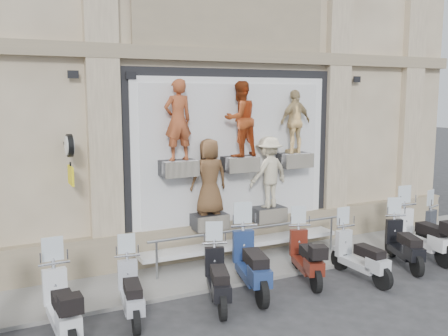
{
  "coord_description": "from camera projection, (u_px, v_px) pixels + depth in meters",
  "views": [
    {
      "loc": [
        -5.54,
        -7.68,
        3.95
      ],
      "look_at": [
        -0.76,
        1.9,
        2.37
      ],
      "focal_mm": 40.0,
      "sensor_mm": 36.0,
      "label": 1
    }
  ],
  "objects": [
    {
      "name": "scooter_i",
      "position": [
        423.0,
        224.0,
        12.04
      ],
      "size": [
        0.78,
        2.11,
        1.68
      ],
      "primitive_type": null,
      "rotation": [
        0.0,
        0.0,
        -0.09
      ],
      "color": "silver",
      "rests_on": "ground"
    },
    {
      "name": "scooter_f",
      "position": [
        306.0,
        247.0,
        10.59
      ],
      "size": [
        1.08,
        1.92,
        1.5
      ],
      "primitive_type": null,
      "rotation": [
        0.0,
        0.0,
        -0.31
      ],
      "color": "#53180E",
      "rests_on": "ground"
    },
    {
      "name": "building",
      "position": [
        172.0,
        26.0,
        15.14
      ],
      "size": [
        14.0,
        8.6,
        12.0
      ],
      "primitive_type": null,
      "color": "beige",
      "rests_on": "ground"
    },
    {
      "name": "sidewalk",
      "position": [
        249.0,
        263.0,
        11.67
      ],
      "size": [
        16.0,
        2.2,
        0.08
      ],
      "primitive_type": "cube",
      "color": "gray",
      "rests_on": "ground"
    },
    {
      "name": "guard_rail",
      "position": [
        252.0,
        247.0,
        11.52
      ],
      "size": [
        5.06,
        0.1,
        0.93
      ],
      "primitive_type": null,
      "color": "#9EA0A5",
      "rests_on": "ground"
    },
    {
      "name": "ground",
      "position": [
        302.0,
        297.0,
        9.82
      ],
      "size": [
        90.0,
        90.0,
        0.0
      ],
      "primitive_type": "plane",
      "color": "#2B2B2E",
      "rests_on": "ground"
    },
    {
      "name": "clock_sign_bracket",
      "position": [
        70.0,
        153.0,
        9.87
      ],
      "size": [
        0.1,
        0.8,
        1.02
      ],
      "color": "black",
      "rests_on": "ground"
    },
    {
      "name": "scooter_d",
      "position": [
        218.0,
        267.0,
        9.35
      ],
      "size": [
        1.08,
        1.88,
        1.47
      ],
      "primitive_type": null,
      "rotation": [
        0.0,
        0.0,
        -0.33
      ],
      "color": "black",
      "rests_on": "ground"
    },
    {
      "name": "shop_vitrine",
      "position": [
        239.0,
        159.0,
        11.91
      ],
      "size": [
        5.6,
        0.87,
        4.3
      ],
      "color": "black",
      "rests_on": "ground"
    },
    {
      "name": "scooter_e",
      "position": [
        251.0,
        251.0,
        9.93
      ],
      "size": [
        1.11,
        2.19,
        1.71
      ],
      "primitive_type": null,
      "rotation": [
        0.0,
        0.0,
        -0.25
      ],
      "color": "navy",
      "rests_on": "ground"
    },
    {
      "name": "scooter_g",
      "position": [
        361.0,
        246.0,
        10.65
      ],
      "size": [
        0.55,
        1.82,
        1.47
      ],
      "primitive_type": null,
      "rotation": [
        0.0,
        0.0,
        0.01
      ],
      "color": "#B1B4B8",
      "rests_on": "ground"
    },
    {
      "name": "scooter_h",
      "position": [
        404.0,
        235.0,
        11.46
      ],
      "size": [
        1.18,
        1.92,
        1.5
      ],
      "primitive_type": null,
      "rotation": [
        0.0,
        0.0,
        -0.37
      ],
      "color": "black",
      "rests_on": "ground"
    },
    {
      "name": "scooter_c",
      "position": [
        131.0,
        281.0,
        8.77
      ],
      "size": [
        0.78,
        1.78,
        1.4
      ],
      "primitive_type": null,
      "rotation": [
        0.0,
        0.0,
        -0.16
      ],
      "color": "#9DA0AA",
      "rests_on": "ground"
    },
    {
      "name": "scooter_b",
      "position": [
        61.0,
        293.0,
        8.02
      ],
      "size": [
        0.61,
        1.93,
        1.55
      ],
      "primitive_type": null,
      "rotation": [
        0.0,
        0.0,
        0.03
      ],
      "color": "silver",
      "rests_on": "ground"
    }
  ]
}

